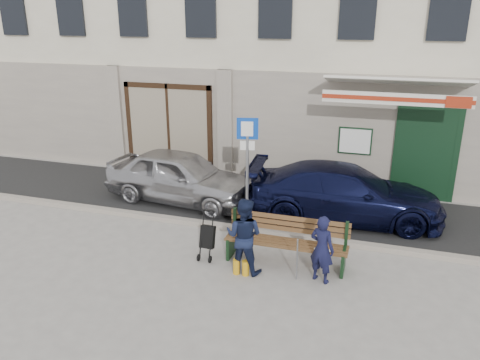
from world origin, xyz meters
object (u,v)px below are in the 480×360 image
at_px(car_silver, 180,176).
at_px(man, 322,249).
at_px(stroller, 207,238).
at_px(bench, 284,242).
at_px(car_navy, 345,193).
at_px(woman, 244,236).
at_px(parking_sign, 247,156).

relative_size(car_silver, man, 3.08).
distance_m(man, stroller, 2.32).
bearing_deg(bench, car_navy, 70.28).
relative_size(car_silver, car_navy, 0.88).
relative_size(man, woman, 0.88).
distance_m(car_silver, woman, 3.95).
bearing_deg(bench, woman, -141.59).
distance_m(car_navy, bench, 2.71).
xyz_separation_m(car_navy, bench, (-0.91, -2.54, -0.20)).
xyz_separation_m(man, woman, (-1.45, -0.08, 0.09)).
height_order(parking_sign, stroller, parking_sign).
distance_m(parking_sign, man, 2.93).
xyz_separation_m(car_silver, woman, (2.63, -2.94, 0.06)).
bearing_deg(stroller, bench, 10.36).
bearing_deg(bench, stroller, -170.91).
distance_m(parking_sign, stroller, 2.14).
bearing_deg(bench, parking_sign, 129.14).
height_order(parking_sign, man, parking_sign).
bearing_deg(woman, parking_sign, -71.12).
height_order(car_navy, woman, woman).
height_order(man, stroller, man).
distance_m(car_silver, parking_sign, 2.53).
height_order(car_silver, car_navy, car_silver).
xyz_separation_m(parking_sign, bench, (1.18, -1.45, -1.24)).
bearing_deg(car_silver, woman, -131.61).
bearing_deg(stroller, car_silver, 125.10).
relative_size(man, stroller, 1.32).
bearing_deg(woman, bench, -137.73).
xyz_separation_m(woman, stroller, (-0.85, 0.28, -0.30)).
distance_m(bench, woman, 0.88).
distance_m(car_silver, man, 4.99).
xyz_separation_m(car_silver, stroller, (1.78, -2.66, -0.25)).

